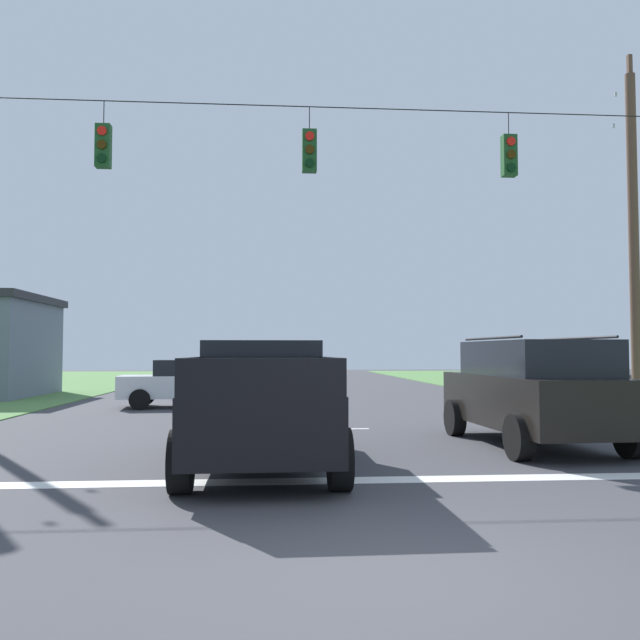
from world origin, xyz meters
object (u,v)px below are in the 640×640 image
object	(u,v)px
pickup_truck	(262,403)
distant_car_crossing_white	(188,382)
overhead_signal_span	(319,240)
suv_black	(533,390)
distant_car_oncoming	(538,372)
utility_pole_mid_right	(634,232)

from	to	relation	value
pickup_truck	distant_car_crossing_white	distance (m)	11.42
overhead_signal_span	distant_car_crossing_white	world-z (taller)	overhead_signal_span
distant_car_crossing_white	suv_black	bearing A→B (deg)	-50.99
overhead_signal_span	distant_car_oncoming	world-z (taller)	overhead_signal_span
overhead_signal_span	distant_car_crossing_white	bearing A→B (deg)	117.65
pickup_truck	suv_black	world-z (taller)	suv_black
pickup_truck	utility_pole_mid_right	xyz separation A→B (m)	(10.46, 7.42, 4.24)
overhead_signal_span	distant_car_crossing_white	xyz separation A→B (m)	(-3.71, 7.08, -3.48)
overhead_signal_span	pickup_truck	world-z (taller)	overhead_signal_span
utility_pole_mid_right	distant_car_crossing_white	bearing A→B (deg)	163.96
pickup_truck	suv_black	size ratio (longest dim) A/B	1.11
suv_black	distant_car_oncoming	xyz separation A→B (m)	(7.99, 18.68, -0.27)
distant_car_oncoming	suv_black	bearing A→B (deg)	-113.14
overhead_signal_span	utility_pole_mid_right	xyz separation A→B (m)	(9.25, 3.36, 0.93)
distant_car_crossing_white	distant_car_oncoming	world-z (taller)	same
suv_black	distant_car_oncoming	distance (m)	20.32
distant_car_crossing_white	distant_car_oncoming	size ratio (longest dim) A/B	1.00
distant_car_oncoming	utility_pole_mid_right	bearing A→B (deg)	-101.36
utility_pole_mid_right	overhead_signal_span	bearing A→B (deg)	-160.06
pickup_truck	distant_car_crossing_white	world-z (taller)	pickup_truck
suv_black	utility_pole_mid_right	distance (m)	8.83
utility_pole_mid_right	pickup_truck	bearing A→B (deg)	-144.67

